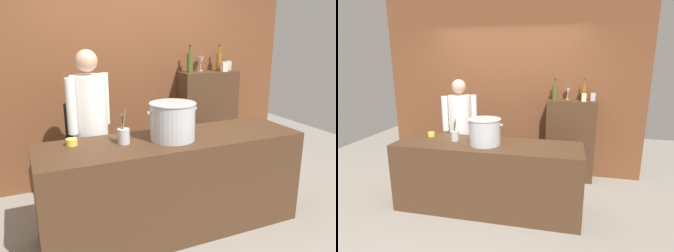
# 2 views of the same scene
# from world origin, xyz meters

# --- Properties ---
(ground_plane) EXTENTS (8.00, 8.00, 0.00)m
(ground_plane) POSITION_xyz_m (0.00, 0.00, 0.00)
(ground_plane) COLOR gray
(brick_back_panel) EXTENTS (4.40, 0.10, 3.00)m
(brick_back_panel) POSITION_xyz_m (0.00, 1.40, 1.50)
(brick_back_panel) COLOR brown
(brick_back_panel) RESTS_ON ground_plane
(prep_counter) EXTENTS (2.39, 0.70, 0.90)m
(prep_counter) POSITION_xyz_m (0.00, 0.00, 0.45)
(prep_counter) COLOR #472D1C
(prep_counter) RESTS_ON ground_plane
(bar_cabinet) EXTENTS (0.76, 0.32, 1.32)m
(bar_cabinet) POSITION_xyz_m (1.04, 1.19, 0.66)
(bar_cabinet) COLOR #472D1C
(bar_cabinet) RESTS_ON ground_plane
(chef) EXTENTS (0.46, 0.41, 1.66)m
(chef) POSITION_xyz_m (-0.61, 0.62, 0.96)
(chef) COLOR black
(chef) RESTS_ON ground_plane
(stockpot_large) EXTENTS (0.47, 0.41, 0.33)m
(stockpot_large) POSITION_xyz_m (-0.02, -0.02, 1.06)
(stockpot_large) COLOR #B7BABF
(stockpot_large) RESTS_ON prep_counter
(utensil_crock) EXTENTS (0.10, 0.10, 0.29)m
(utensil_crock) POSITION_xyz_m (-0.45, 0.04, 0.97)
(utensil_crock) COLOR #B7BABF
(utensil_crock) RESTS_ON prep_counter
(butter_jar) EXTENTS (0.10, 0.10, 0.06)m
(butter_jar) POSITION_xyz_m (-0.86, 0.17, 0.93)
(butter_jar) COLOR yellow
(butter_jar) RESTS_ON prep_counter
(wine_bottle_olive) EXTENTS (0.08, 0.08, 0.33)m
(wine_bottle_olive) POSITION_xyz_m (0.77, 1.19, 1.44)
(wine_bottle_olive) COLOR #475123
(wine_bottle_olive) RESTS_ON bar_cabinet
(wine_bottle_amber) EXTENTS (0.07, 0.07, 0.33)m
(wine_bottle_amber) POSITION_xyz_m (1.21, 1.22, 1.44)
(wine_bottle_amber) COLOR #8C5919
(wine_bottle_amber) RESTS_ON bar_cabinet
(wine_glass_tall) EXTENTS (0.08, 0.08, 0.18)m
(wine_glass_tall) POSITION_xyz_m (0.97, 1.26, 1.45)
(wine_glass_tall) COLOR silver
(wine_glass_tall) RESTS_ON bar_cabinet
(spice_tin_silver) EXTENTS (0.07, 0.07, 0.12)m
(spice_tin_silver) POSITION_xyz_m (1.36, 1.22, 1.38)
(spice_tin_silver) COLOR #B2B2B7
(spice_tin_silver) RESTS_ON bar_cabinet
(spice_tin_cream) EXTENTS (0.07, 0.07, 0.12)m
(spice_tin_cream) POSITION_xyz_m (1.22, 1.09, 1.38)
(spice_tin_cream) COLOR beige
(spice_tin_cream) RESTS_ON bar_cabinet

